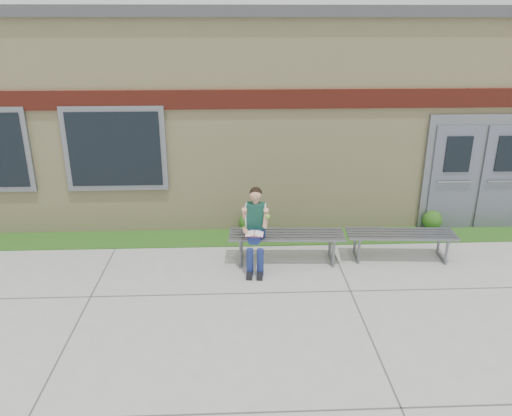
{
  "coord_description": "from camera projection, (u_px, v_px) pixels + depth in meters",
  "views": [
    {
      "loc": [
        -0.76,
        -6.23,
        3.95
      ],
      "look_at": [
        -0.42,
        1.7,
        0.96
      ],
      "focal_mm": 35.0,
      "sensor_mm": 36.0,
      "label": 1
    }
  ],
  "objects": [
    {
      "name": "grass_strip",
      "position": [
        276.0,
        237.0,
        9.67
      ],
      "size": [
        16.0,
        0.8,
        0.02
      ],
      "primitive_type": "cube",
      "color": "#295316",
      "rests_on": "ground"
    },
    {
      "name": "girl",
      "position": [
        256.0,
        226.0,
        8.28
      ],
      "size": [
        0.46,
        0.8,
        1.38
      ],
      "rotation": [
        0.0,
        0.0,
        -0.11
      ],
      "color": "navy",
      "rests_on": "ground"
    },
    {
      "name": "ground",
      "position": [
        290.0,
        310.0,
        7.25
      ],
      "size": [
        80.0,
        80.0,
        0.0
      ],
      "primitive_type": "plane",
      "color": "#9E9E99",
      "rests_on": "ground"
    },
    {
      "name": "school_building",
      "position": [
        266.0,
        101.0,
        12.1
      ],
      "size": [
        16.2,
        6.22,
        4.2
      ],
      "color": "beige",
      "rests_on": "ground"
    },
    {
      "name": "shrub_mid",
      "position": [
        249.0,
        223.0,
        9.81
      ],
      "size": [
        0.39,
        0.39,
        0.39
      ],
      "primitive_type": "sphere",
      "color": "#295316",
      "rests_on": "grass_strip"
    },
    {
      "name": "shrub_east",
      "position": [
        432.0,
        220.0,
        9.96
      ],
      "size": [
        0.39,
        0.39,
        0.39
      ],
      "primitive_type": "sphere",
      "color": "#295316",
      "rests_on": "grass_strip"
    },
    {
      "name": "bench_right",
      "position": [
        400.0,
        239.0,
        8.7
      ],
      "size": [
        1.9,
        0.64,
        0.49
      ],
      "rotation": [
        0.0,
        0.0,
        -0.06
      ],
      "color": "slate",
      "rests_on": "ground"
    },
    {
      "name": "bench_left",
      "position": [
        286.0,
        240.0,
        8.62
      ],
      "size": [
        2.0,
        0.64,
        0.51
      ],
      "rotation": [
        0.0,
        0.0,
        -0.04
      ],
      "color": "slate",
      "rests_on": "ground"
    }
  ]
}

